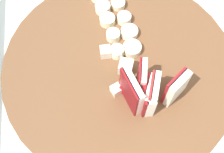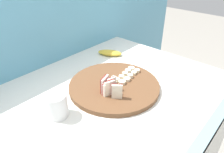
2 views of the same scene
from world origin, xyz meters
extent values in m
cube|color=#5BA3C1|center=(0.00, 0.41, 0.61)|extent=(2.40, 0.04, 1.22)
cylinder|color=brown|center=(0.10, 0.01, 0.88)|extent=(0.37, 0.37, 0.02)
cube|color=maroon|center=(0.04, -0.05, 0.92)|extent=(0.03, 0.03, 0.06)
cube|color=beige|center=(0.03, -0.06, 0.92)|extent=(0.03, 0.04, 0.06)
cube|color=#A32323|center=(0.03, -0.02, 0.92)|extent=(0.04, 0.02, 0.06)
cube|color=#EFE5CC|center=(0.03, -0.02, 0.92)|extent=(0.04, 0.02, 0.06)
cube|color=maroon|center=(0.03, -0.01, 0.91)|extent=(0.04, 0.02, 0.05)
cube|color=white|center=(0.03, -0.02, 0.91)|extent=(0.04, 0.02, 0.05)
cube|color=maroon|center=(0.06, -0.01, 0.92)|extent=(0.04, 0.01, 0.06)
cube|color=#EFE5CC|center=(0.05, -0.01, 0.92)|extent=(0.04, 0.02, 0.06)
cube|color=maroon|center=(0.03, -0.01, 0.91)|extent=(0.04, 0.01, 0.05)
cube|color=white|center=(0.03, -0.02, 0.91)|extent=(0.04, 0.01, 0.05)
cube|color=maroon|center=(0.04, 0.01, 0.92)|extent=(0.05, 0.02, 0.06)
cube|color=white|center=(0.04, 0.01, 0.92)|extent=(0.05, 0.02, 0.06)
cube|color=#A32323|center=(0.04, 0.01, 0.92)|extent=(0.04, 0.02, 0.06)
cube|color=beige|center=(0.04, 0.01, 0.92)|extent=(0.04, 0.02, 0.06)
cube|color=#EFE5CC|center=(0.12, 0.01, 0.90)|extent=(0.02, 0.02, 0.02)
cube|color=#EFE5CC|center=(0.12, 0.03, 0.90)|extent=(0.02, 0.02, 0.02)
cube|color=beige|center=(0.09, 0.01, 0.90)|extent=(0.03, 0.03, 0.02)
cube|color=#EFE5CC|center=(0.05, 0.03, 0.90)|extent=(0.02, 0.02, 0.01)
cube|color=maroon|center=(0.05, 0.01, 0.90)|extent=(0.02, 0.02, 0.01)
cylinder|color=#F4EAC6|center=(0.12, -0.01, 0.89)|extent=(0.03, 0.03, 0.01)
cylinder|color=white|center=(0.15, -0.01, 0.89)|extent=(0.03, 0.03, 0.01)
cylinder|color=white|center=(0.18, -0.01, 0.90)|extent=(0.02, 0.02, 0.01)
cylinder|color=#F4EAC6|center=(0.22, 0.00, 0.89)|extent=(0.02, 0.02, 0.01)
cylinder|color=#F4EAC6|center=(0.24, 0.00, 0.89)|extent=(0.02, 0.02, 0.01)
cylinder|color=white|center=(0.12, 0.02, 0.90)|extent=(0.02, 0.02, 0.02)
cylinder|color=#F4EAC6|center=(0.15, 0.02, 0.90)|extent=(0.02, 0.02, 0.01)
cylinder|color=beige|center=(0.18, 0.02, 0.89)|extent=(0.03, 0.03, 0.01)
cylinder|color=white|center=(0.21, 0.03, 0.90)|extent=(0.03, 0.03, 0.02)
cylinder|color=white|center=(0.24, 0.03, 0.89)|extent=(0.03, 0.03, 0.01)
ellipsoid|color=gold|center=(0.32, 0.24, 0.88)|extent=(0.11, 0.14, 0.03)
cylinder|color=white|center=(-0.16, 0.05, 0.91)|extent=(0.07, 0.07, 0.09)
camera|label=1|loc=(-0.12, 0.06, 1.30)|focal=47.20mm
camera|label=2|loc=(-0.44, -0.45, 1.36)|focal=33.03mm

